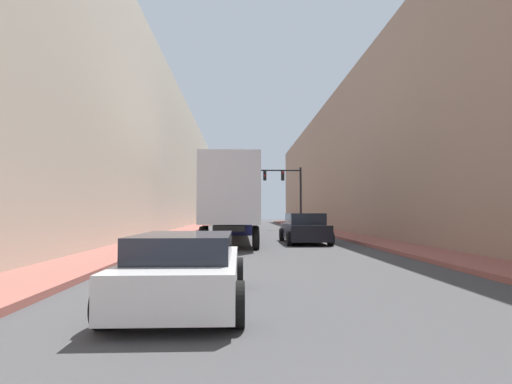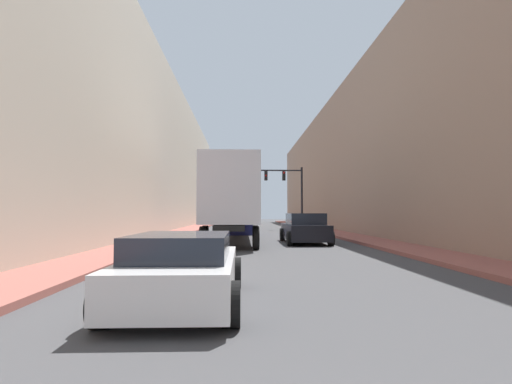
% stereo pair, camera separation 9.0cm
% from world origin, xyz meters
% --- Properties ---
extents(sidewalk_right, '(2.14, 80.00, 0.15)m').
position_xyz_m(sidewalk_right, '(5.83, 30.00, 0.07)').
color(sidewalk_right, '#9E564C').
rests_on(sidewalk_right, ground).
extents(sidewalk_left, '(2.14, 80.00, 0.15)m').
position_xyz_m(sidewalk_left, '(-5.83, 30.00, 0.07)').
color(sidewalk_left, '#9E564C').
rests_on(sidewalk_left, ground).
extents(building_right, '(6.00, 80.00, 11.98)m').
position_xyz_m(building_right, '(9.89, 30.00, 5.99)').
color(building_right, '#997A66').
rests_on(building_right, ground).
extents(building_left, '(6.00, 80.00, 13.33)m').
position_xyz_m(building_left, '(-9.89, 30.00, 6.66)').
color(building_left, '#BCB29E').
rests_on(building_left, ground).
extents(semi_truck, '(2.59, 14.47, 4.14)m').
position_xyz_m(semi_truck, '(-1.62, 23.07, 2.35)').
color(semi_truck, silver).
rests_on(semi_truck, ground).
extents(sedan_car, '(2.03, 4.22, 1.22)m').
position_xyz_m(sedan_car, '(-2.11, 6.99, 0.60)').
color(sedan_car, silver).
rests_on(sedan_car, ground).
extents(suv_car, '(2.23, 4.80, 1.55)m').
position_xyz_m(suv_car, '(2.19, 20.74, 0.75)').
color(suv_car, black).
rests_on(suv_car, ground).
extents(traffic_signal_gantry, '(6.94, 0.35, 5.92)m').
position_xyz_m(traffic_signal_gantry, '(2.67, 37.66, 4.27)').
color(traffic_signal_gantry, black).
rests_on(traffic_signal_gantry, ground).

